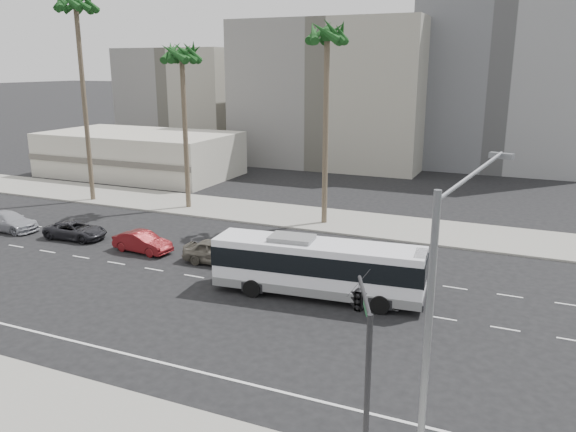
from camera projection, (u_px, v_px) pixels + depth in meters
The scene contains 17 objects.
ground at pixel (283, 291), 32.57m from camera, with size 700.00×700.00×0.00m, color black.
sidewalk_north at pixel (360, 223), 46.28m from camera, with size 120.00×7.00×0.15m, color gray.
commercial_low at pixel (140, 154), 66.53m from camera, with size 22.00×12.16×5.00m.
midrise_beige_west at pixel (339, 93), 74.74m from camera, with size 24.00×18.00×18.00m, color gray.
midrise_gray_center at pixel (506, 62), 72.19m from camera, with size 20.00×20.00×26.00m, color slate.
midrise_beige_far at pixel (192, 98), 89.60m from camera, with size 18.00×16.00×15.00m, color gray.
civic_tower at pixel (514, 2), 244.77m from camera, with size 42.00×42.00×129.00m.
city_bus at pixel (318, 266), 31.50m from camera, with size 11.97×3.72×3.38m.
car_a at pixel (218, 252), 36.94m from camera, with size 4.67×1.88×1.59m, color #605A4E.
car_b at pixel (142, 242), 39.29m from camera, with size 4.34×1.51×1.43m, color maroon.
car_c at pixel (76, 230), 42.31m from camera, with size 4.73×2.18×1.32m, color #232327.
car_d at pixel (8, 221), 44.40m from camera, with size 5.12×2.08×1.49m, color #9D9EA6.
streetlight_corner at pixel (438, 315), 16.47m from camera, with size 1.83×4.54×9.87m.
traffic_signal at pixel (360, 306), 18.65m from camera, with size 2.71×3.77×5.90m.
palm_near at pixel (327, 39), 42.69m from camera, with size 4.75×4.75×16.00m.
palm_mid at pixel (182, 58), 48.13m from camera, with size 4.73×4.73×14.62m.
palm_far at pixel (76, 8), 49.89m from camera, with size 5.59×5.59×19.21m.
Camera 1 is at (12.40, -27.71, 12.59)m, focal length 35.39 mm.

